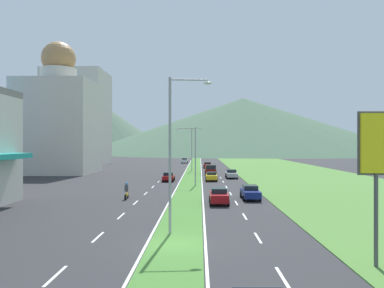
# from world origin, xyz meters

# --- Properties ---
(ground_plane) EXTENTS (600.00, 600.00, 0.00)m
(ground_plane) POSITION_xyz_m (0.00, 0.00, 0.00)
(ground_plane) COLOR #2D2D30
(grass_median) EXTENTS (3.20, 240.00, 0.06)m
(grass_median) POSITION_xyz_m (0.00, 60.00, 0.03)
(grass_median) COLOR #477F33
(grass_median) RESTS_ON ground_plane
(grass_verge_right) EXTENTS (24.00, 240.00, 0.06)m
(grass_verge_right) POSITION_xyz_m (20.60, 60.00, 0.03)
(grass_verge_right) COLOR #518438
(grass_verge_right) RESTS_ON ground_plane
(lane_dash_left_2) EXTENTS (0.16, 2.80, 0.01)m
(lane_dash_left_2) POSITION_xyz_m (-5.10, -5.46, 0.01)
(lane_dash_left_2) COLOR silver
(lane_dash_left_2) RESTS_ON ground_plane
(lane_dash_left_3) EXTENTS (0.16, 2.80, 0.01)m
(lane_dash_left_3) POSITION_xyz_m (-5.10, 1.82, 0.01)
(lane_dash_left_3) COLOR silver
(lane_dash_left_3) RESTS_ON ground_plane
(lane_dash_left_4) EXTENTS (0.16, 2.80, 0.01)m
(lane_dash_left_4) POSITION_xyz_m (-5.10, 9.09, 0.01)
(lane_dash_left_4) COLOR silver
(lane_dash_left_4) RESTS_ON ground_plane
(lane_dash_left_5) EXTENTS (0.16, 2.80, 0.01)m
(lane_dash_left_5) POSITION_xyz_m (-5.10, 16.36, 0.01)
(lane_dash_left_5) COLOR silver
(lane_dash_left_5) RESTS_ON ground_plane
(lane_dash_left_6) EXTENTS (0.16, 2.80, 0.01)m
(lane_dash_left_6) POSITION_xyz_m (-5.10, 23.63, 0.01)
(lane_dash_left_6) COLOR silver
(lane_dash_left_6) RESTS_ON ground_plane
(lane_dash_left_7) EXTENTS (0.16, 2.80, 0.01)m
(lane_dash_left_7) POSITION_xyz_m (-5.10, 30.91, 0.01)
(lane_dash_left_7) COLOR silver
(lane_dash_left_7) RESTS_ON ground_plane
(lane_dash_left_8) EXTENTS (0.16, 2.80, 0.01)m
(lane_dash_left_8) POSITION_xyz_m (-5.10, 38.18, 0.01)
(lane_dash_left_8) COLOR silver
(lane_dash_left_8) RESTS_ON ground_plane
(lane_dash_left_9) EXTENTS (0.16, 2.80, 0.01)m
(lane_dash_left_9) POSITION_xyz_m (-5.10, 45.45, 0.01)
(lane_dash_left_9) COLOR silver
(lane_dash_left_9) RESTS_ON ground_plane
(lane_dash_right_2) EXTENTS (0.16, 2.80, 0.01)m
(lane_dash_right_2) POSITION_xyz_m (5.10, -5.46, 0.01)
(lane_dash_right_2) COLOR silver
(lane_dash_right_2) RESTS_ON ground_plane
(lane_dash_right_3) EXTENTS (0.16, 2.80, 0.01)m
(lane_dash_right_3) POSITION_xyz_m (5.10, 1.82, 0.01)
(lane_dash_right_3) COLOR silver
(lane_dash_right_3) RESTS_ON ground_plane
(lane_dash_right_4) EXTENTS (0.16, 2.80, 0.01)m
(lane_dash_right_4) POSITION_xyz_m (5.10, 9.09, 0.01)
(lane_dash_right_4) COLOR silver
(lane_dash_right_4) RESTS_ON ground_plane
(lane_dash_right_5) EXTENTS (0.16, 2.80, 0.01)m
(lane_dash_right_5) POSITION_xyz_m (5.10, 16.36, 0.01)
(lane_dash_right_5) COLOR silver
(lane_dash_right_5) RESTS_ON ground_plane
(lane_dash_right_6) EXTENTS (0.16, 2.80, 0.01)m
(lane_dash_right_6) POSITION_xyz_m (5.10, 23.63, 0.01)
(lane_dash_right_6) COLOR silver
(lane_dash_right_6) RESTS_ON ground_plane
(lane_dash_right_7) EXTENTS (0.16, 2.80, 0.01)m
(lane_dash_right_7) POSITION_xyz_m (5.10, 30.91, 0.01)
(lane_dash_right_7) COLOR silver
(lane_dash_right_7) RESTS_ON ground_plane
(lane_dash_right_8) EXTENTS (0.16, 2.80, 0.01)m
(lane_dash_right_8) POSITION_xyz_m (5.10, 38.18, 0.01)
(lane_dash_right_8) COLOR silver
(lane_dash_right_8) RESTS_ON ground_plane
(lane_dash_right_9) EXTENTS (0.16, 2.80, 0.01)m
(lane_dash_right_9) POSITION_xyz_m (5.10, 45.45, 0.01)
(lane_dash_right_9) COLOR silver
(lane_dash_right_9) RESTS_ON ground_plane
(edge_line_median_left) EXTENTS (0.16, 240.00, 0.01)m
(edge_line_median_left) POSITION_xyz_m (-1.75, 60.00, 0.01)
(edge_line_median_left) COLOR silver
(edge_line_median_left) RESTS_ON ground_plane
(edge_line_median_right) EXTENTS (0.16, 240.00, 0.01)m
(edge_line_median_right) POSITION_xyz_m (1.75, 60.00, 0.01)
(edge_line_median_right) COLOR silver
(edge_line_median_right) RESTS_ON ground_plane
(domed_building) EXTENTS (14.35, 14.35, 26.81)m
(domed_building) POSITION_xyz_m (-27.41, 55.74, 10.70)
(domed_building) COLOR beige
(domed_building) RESTS_ON ground_plane
(midrise_colored) EXTENTS (16.97, 16.97, 27.56)m
(midrise_colored) POSITION_xyz_m (-35.19, 92.43, 13.78)
(midrise_colored) COLOR beige
(midrise_colored) RESTS_ON ground_plane
(hill_far_left) EXTENTS (120.48, 120.48, 41.25)m
(hill_far_left) POSITION_xyz_m (-79.32, 262.79, 20.62)
(hill_far_left) COLOR #516B56
(hill_far_left) RESTS_ON ground_plane
(hill_far_center) EXTENTS (214.16, 214.16, 37.02)m
(hill_far_center) POSITION_xyz_m (30.71, 240.47, 18.51)
(hill_far_center) COLOR #47664C
(hill_far_center) RESTS_ON ground_plane
(hill_far_right) EXTENTS (187.99, 187.99, 20.20)m
(hill_far_right) POSITION_xyz_m (67.76, 280.91, 10.10)
(hill_far_right) COLOR #3D5647
(hill_far_right) RESTS_ON ground_plane
(street_lamp_near) EXTENTS (2.86, 0.43, 10.33)m
(street_lamp_near) POSITION_xyz_m (-0.26, 2.57, 5.87)
(street_lamp_near) COLOR #99999E
(street_lamp_near) RESTS_ON ground_plane
(street_lamp_mid) EXTENTS (2.95, 0.34, 8.32)m
(street_lamp_mid) POSITION_xyz_m (0.44, 31.99, 4.84)
(street_lamp_mid) COLOR #99999E
(street_lamp_mid) RESTS_ON ground_plane
(street_lamp_far) EXTENTS (2.66, 0.28, 9.45)m
(street_lamp_far) POSITION_xyz_m (-0.05, 61.40, 5.40)
(street_lamp_far) COLOR #99999E
(street_lamp_far) RESTS_ON ground_plane
(car_1) EXTENTS (1.96, 4.63, 1.57)m
(car_1) POSITION_xyz_m (-3.31, 97.50, 0.80)
(car_1) COLOR silver
(car_1) RESTS_ON ground_plane
(car_2) EXTENTS (1.99, 4.62, 1.50)m
(car_2) POSITION_xyz_m (6.93, 44.85, 0.76)
(car_2) COLOR #B2B2B7
(car_2) RESTS_ON ground_plane
(car_3) EXTENTS (1.90, 4.16, 1.55)m
(car_3) POSITION_xyz_m (3.31, 15.73, 0.79)
(car_3) COLOR maroon
(car_3) RESTS_ON ground_plane
(car_4) EXTENTS (1.88, 4.36, 1.41)m
(car_4) POSITION_xyz_m (3.27, 39.98, 0.73)
(car_4) COLOR yellow
(car_4) RESTS_ON ground_plane
(car_5) EXTENTS (2.00, 4.20, 1.46)m
(car_5) POSITION_xyz_m (3.31, 72.92, 0.76)
(car_5) COLOR maroon
(car_5) RESTS_ON ground_plane
(car_6) EXTENTS (1.88, 4.27, 1.45)m
(car_6) POSITION_xyz_m (-3.58, 39.13, 0.74)
(car_6) COLOR maroon
(car_6) RESTS_ON ground_plane
(car_7) EXTENTS (1.89, 4.68, 1.50)m
(car_7) POSITION_xyz_m (6.85, 19.06, 0.77)
(car_7) COLOR navy
(car_7) RESTS_ON ground_plane
(pickup_truck_0) EXTENTS (2.18, 5.40, 2.00)m
(pickup_truck_0) POSITION_xyz_m (3.49, 51.66, 0.98)
(pickup_truck_0) COLOR maroon
(pickup_truck_0) RESTS_ON ground_plane
(motorcycle_rider) EXTENTS (0.36, 2.00, 1.80)m
(motorcycle_rider) POSITION_xyz_m (-6.49, 18.81, 0.75)
(motorcycle_rider) COLOR black
(motorcycle_rider) RESTS_ON ground_plane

